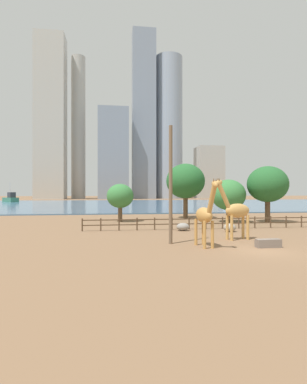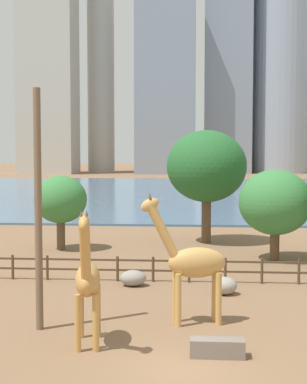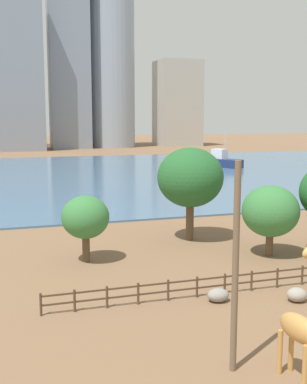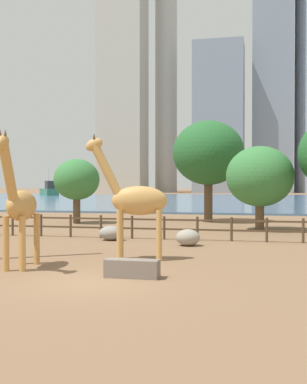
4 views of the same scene
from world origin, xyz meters
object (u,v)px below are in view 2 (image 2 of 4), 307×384
Objects in this scene: giraffe_companion at (192,262)px; feeding_trough at (217,348)px; tree_center_broad at (275,203)px; boulder_near_fence at (224,286)px; giraffe_tall at (87,280)px; tree_left_large at (207,167)px; boulder_by_pole at (133,278)px; tree_right_tall at (61,200)px; utility_pole at (38,210)px.

feeding_trough is at bearing 91.06° from giraffe_companion.
boulder_near_fence is at bearing -111.22° from tree_center_broad.
giraffe_tall is 23.89m from tree_left_large.
feeding_trough is at bearing -103.10° from tree_center_broad.
feeding_trough is 0.32× the size of tree_center_broad.
tree_center_broad is at bearing -122.30° from giraffe_companion.
boulder_by_pole reaches higher than feeding_trough.
tree_left_large is at bearing 122.20° from tree_center_broad.
boulder_by_pole is 0.16× the size of tree_left_large.
boulder_by_pole is at bearing -136.45° from tree_center_broad.
tree_center_broad is at bearing -11.12° from tree_right_tall.
utility_pole is at bearing 159.41° from feeding_trough.
utility_pole is (-2.18, 1.74, 2.24)m from giraffe_tall.
giraffe_tall is at bearing -123.09° from boulder_near_fence.
tree_left_large reaches higher than boulder_by_pole.
tree_center_broad is at bearing 68.78° from boulder_near_fence.
giraffe_companion is at bearing 103.60° from feeding_trough.
feeding_trough is 18.19m from tree_center_broad.
tree_center_broad is at bearing 145.48° from giraffe_tall.
giraffe_companion is 1.02× the size of tree_right_tall.
giraffe_companion is at bearing -106.96° from boulder_near_fence.
utility_pole is 5.06× the size of feeding_trough.
boulder_by_pole is (-4.48, 1.39, -0.02)m from boulder_near_fence.
utility_pole is at bearing -125.61° from tree_center_broad.
tree_left_large is (3.82, 14.13, 5.20)m from boulder_by_pole.
tree_right_tall reaches higher than feeding_trough.
giraffe_tall is 0.95× the size of giraffe_companion.
boulder_near_fence is (5.04, 7.73, -1.90)m from giraffe_tall.
giraffe_companion is at bearing 121.77° from giraffe_tall.
giraffe_companion is (3.57, 2.92, 0.12)m from giraffe_tall.
giraffe_tall is at bearing -100.66° from tree_left_large.
tree_center_broad is (8.51, 16.68, 1.27)m from giraffe_tall.
giraffe_companion is 4.25× the size of boulder_near_fence.
tree_left_large is at bearing 92.44° from boulder_near_fence.
boulder_near_fence is at bearing 139.42° from giraffe_tall.
tree_right_tall is at bearing -73.61° from giraffe_companion.
utility_pole is at bearing -136.10° from giraffe_tall.
tree_right_tall is at bearing 168.88° from tree_center_broad.
boulder_by_pole is at bearing -76.65° from giraffe_companion.
tree_left_large is 10.87m from tree_right_tall.
tree_right_tall is at bearing 120.68° from boulder_by_pole.
giraffe_tall is 9.42m from boulder_near_fence.
giraffe_companion reaches higher than feeding_trough.
tree_left_large is (-0.66, 15.52, 5.19)m from boulder_near_fence.
giraffe_companion reaches higher than boulder_near_fence.
feeding_trough is (4.46, -0.75, -2.01)m from giraffe_tall.
giraffe_companion is 0.62× the size of tree_left_large.
tree_right_tall is (-9.13, 16.53, 0.98)m from giraffe_companion.
giraffe_tall is at bearing -117.04° from tree_center_broad.
tree_left_large is (-0.08, 24.00, 5.30)m from feeding_trough.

